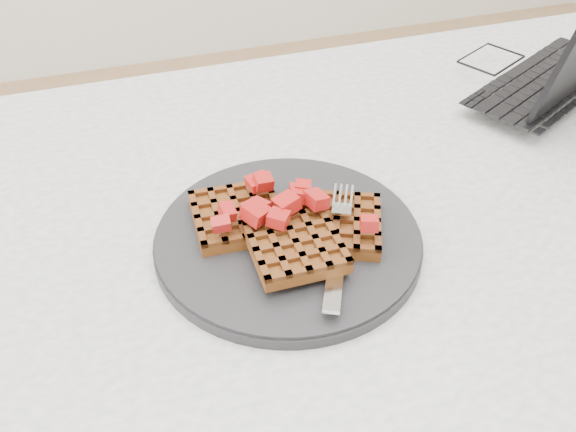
{
  "coord_description": "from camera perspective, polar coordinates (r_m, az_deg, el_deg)",
  "views": [
    {
      "loc": [
        -0.3,
        -0.51,
        1.21
      ],
      "look_at": [
        -0.14,
        -0.03,
        0.79
      ],
      "focal_mm": 40.0,
      "sensor_mm": 36.0,
      "label": 1
    }
  ],
  "objects": [
    {
      "name": "fork",
      "position": [
        0.65,
        4.51,
        -2.47
      ],
      "size": [
        0.1,
        0.17,
        0.02
      ],
      "primitive_type": null,
      "rotation": [
        0.0,
        0.0,
        -0.45
      ],
      "color": "silver",
      "rests_on": "plate"
    },
    {
      "name": "strawberry_pile",
      "position": [
        0.65,
        0.0,
        0.95
      ],
      "size": [
        0.15,
        0.15,
        0.02
      ],
      "primitive_type": null,
      "color": "#930A0A",
      "rests_on": "waffles"
    },
    {
      "name": "waffles",
      "position": [
        0.66,
        0.12,
        -1.04
      ],
      "size": [
        0.2,
        0.17,
        0.03
      ],
      "color": "brown",
      "rests_on": "plate"
    },
    {
      "name": "plate",
      "position": [
        0.68,
        -0.0,
        -2.08
      ],
      "size": [
        0.28,
        0.28,
        0.02
      ],
      "primitive_type": "cylinder",
      "color": "black",
      "rests_on": "table"
    },
    {
      "name": "laptop",
      "position": [
        1.01,
        21.45,
        12.23
      ],
      "size": [
        0.35,
        0.32,
        0.2
      ],
      "rotation": [
        0.0,
        0.0,
        3.62
      ],
      "color": "black",
      "rests_on": "table"
    },
    {
      "name": "table",
      "position": [
        0.83,
        8.85,
        -4.84
      ],
      "size": [
        1.2,
        0.8,
        0.75
      ],
      "color": "silver",
      "rests_on": "ground"
    }
  ]
}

